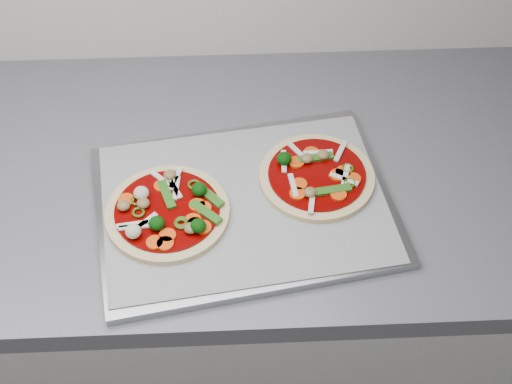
{
  "coord_description": "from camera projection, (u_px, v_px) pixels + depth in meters",
  "views": [
    {
      "loc": [
        -0.62,
        0.5,
        1.76
      ],
      "look_at": [
        -0.59,
        1.22,
        0.93
      ],
      "focal_mm": 50.0,
      "sensor_mm": 36.0,
      "label": 1
    }
  ],
  "objects": [
    {
      "name": "pizza_right",
      "position": [
        316.0,
        175.0,
        1.13
      ],
      "size": [
        0.2,
        0.2,
        0.03
      ],
      "rotation": [
        0.0,
        0.0,
        0.07
      ],
      "color": "tan",
      "rests_on": "parchment"
    },
    {
      "name": "pizza_left",
      "position": [
        168.0,
        212.0,
        1.08
      ],
      "size": [
        0.25,
        0.25,
        0.03
      ],
      "rotation": [
        0.0,
        0.0,
        0.39
      ],
      "color": "tan",
      "rests_on": "parchment"
    },
    {
      "name": "baking_tray",
      "position": [
        244.0,
        205.0,
        1.11
      ],
      "size": [
        0.5,
        0.41,
        0.01
      ],
      "primitive_type": "cube",
      "rotation": [
        0.0,
        0.0,
        0.17
      ],
      "color": "gray",
      "rests_on": "countertop"
    },
    {
      "name": "parchment",
      "position": [
        244.0,
        202.0,
        1.1
      ],
      "size": [
        0.47,
        0.37,
        0.0
      ],
      "primitive_type": "cube",
      "rotation": [
        0.0,
        0.0,
        0.14
      ],
      "color": "gray",
      "rests_on": "baking_tray"
    }
  ]
}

